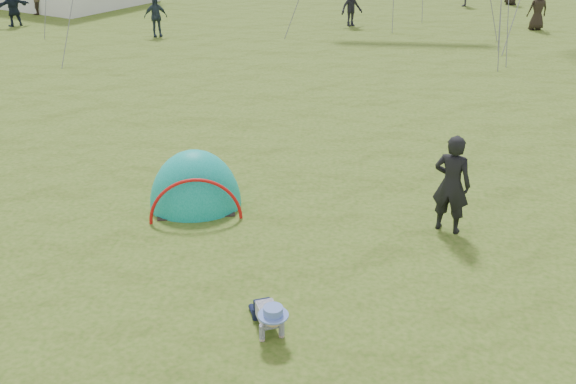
# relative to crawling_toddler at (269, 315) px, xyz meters

# --- Properties ---
(ground) EXTENTS (140.00, 140.00, 0.00)m
(ground) POSITION_rel_crawling_toddler_xyz_m (1.04, 0.50, -0.29)
(ground) COLOR #2F5212
(crawling_toddler) EXTENTS (0.79, 0.91, 0.58)m
(crawling_toddler) POSITION_rel_crawling_toddler_xyz_m (0.00, 0.00, 0.00)
(crawling_toddler) COLOR black
(crawling_toddler) RESTS_ON ground
(popup_tent) EXTENTS (2.07, 1.84, 2.30)m
(popup_tent) POSITION_rel_crawling_toddler_xyz_m (-1.95, 3.80, -0.29)
(popup_tent) COLOR #008B75
(popup_tent) RESTS_ON ground
(standing_adult) EXTENTS (0.79, 0.67, 1.82)m
(standing_adult) POSITION_rel_crawling_toddler_xyz_m (2.82, 3.31, 0.62)
(standing_adult) COLOR black
(standing_adult) RESTS_ON ground
(crowd_person_2) EXTENTS (1.03, 0.78, 1.63)m
(crowd_person_2) POSITION_rel_crawling_toddler_xyz_m (-7.31, 19.25, 0.52)
(crowd_person_2) COLOR #2A3744
(crowd_person_2) RESTS_ON ground
(crowd_person_9) EXTENTS (1.25, 1.12, 1.68)m
(crowd_person_9) POSITION_rel_crawling_toddler_xyz_m (0.76, 22.44, 0.55)
(crowd_person_9) COLOR black
(crowd_person_9) RESTS_ON ground
(crowd_person_10) EXTENTS (0.96, 0.74, 1.75)m
(crowd_person_10) POSITION_rel_crawling_toddler_xyz_m (8.85, 22.43, 0.58)
(crowd_person_10) COLOR black
(crowd_person_10) RESTS_ON ground
(crowd_person_11) EXTENTS (1.45, 1.50, 1.71)m
(crowd_person_11) POSITION_rel_crawling_toddler_xyz_m (-14.35, 20.83, 0.56)
(crowd_person_11) COLOR black
(crowd_person_11) RESTS_ON ground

